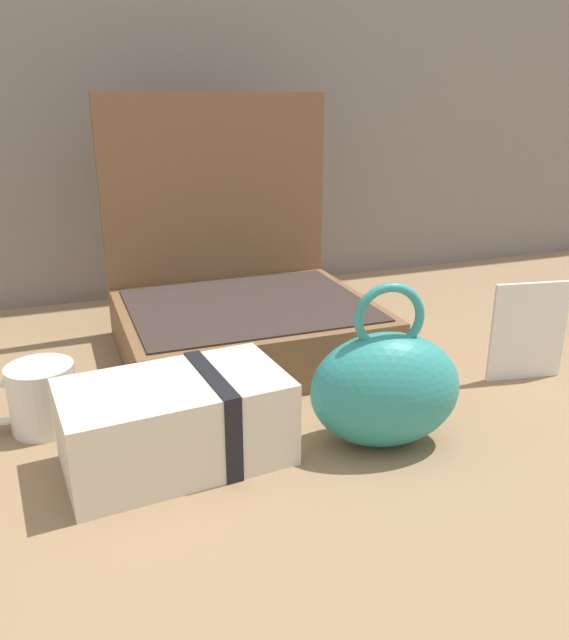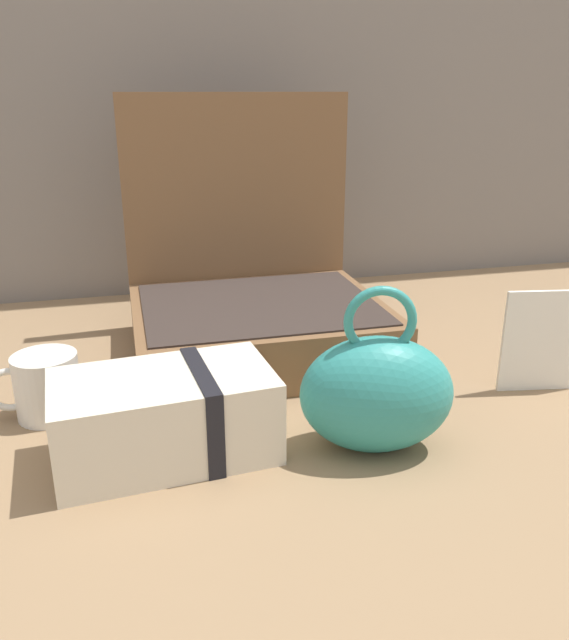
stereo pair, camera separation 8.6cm
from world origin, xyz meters
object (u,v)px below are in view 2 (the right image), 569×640
Objects in this scene: cream_toiletry_bag at (168,416)px; coffee_mug at (46,386)px; open_suitcase at (254,298)px; teal_pouch_handbag at (376,393)px; info_card_left at (542,341)px.

coffee_mug is (-0.15, 0.14, -0.01)m from cream_toiletry_bag.
open_suitcase is 0.37m from teal_pouch_handbag.
coffee_mug is (-0.39, 0.19, -0.03)m from teal_pouch_handbag.
open_suitcase reaches higher than info_card_left.
info_card_left is at bearing -7.71° from coffee_mug.
open_suitcase reaches higher than coffee_mug.
teal_pouch_handbag is 0.31m from info_card_left.
open_suitcase is at bearing 153.42° from info_card_left.
info_card_left reaches higher than coffee_mug.
coffee_mug is (-0.32, -0.18, -0.04)m from open_suitcase.
info_card_left reaches higher than cream_toiletry_bag.
teal_pouch_handbag is at bearing -78.65° from open_suitcase.
cream_toiletry_bag is 2.22× the size of coffee_mug.
teal_pouch_handbag is 0.25m from cream_toiletry_bag.
open_suitcase is 2.72× the size of info_card_left.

